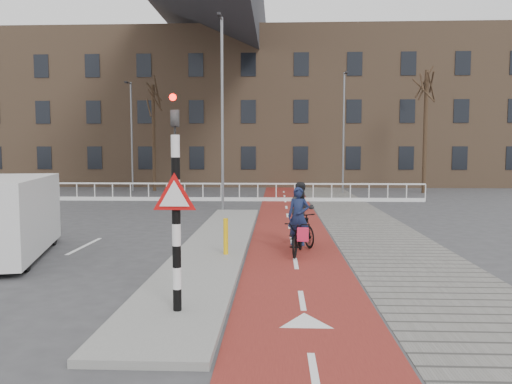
{
  "coord_description": "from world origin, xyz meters",
  "views": [
    {
      "loc": [
        1.03,
        -9.97,
        2.75
      ],
      "look_at": [
        0.41,
        5.0,
        1.5
      ],
      "focal_mm": 35.0,
      "sensor_mm": 36.0,
      "label": 1
    }
  ],
  "objects": [
    {
      "name": "ground",
      "position": [
        0.0,
        0.0,
        0.0
      ],
      "size": [
        120.0,
        120.0,
        0.0
      ],
      "primitive_type": "plane",
      "color": "#38383A",
      "rests_on": "ground"
    },
    {
      "name": "bike_lane",
      "position": [
        1.5,
        10.0,
        0.01
      ],
      "size": [
        2.5,
        60.0,
        0.01
      ],
      "primitive_type": "cube",
      "color": "maroon",
      "rests_on": "ground"
    },
    {
      "name": "sidewalk",
      "position": [
        4.3,
        10.0,
        0.01
      ],
      "size": [
        3.0,
        60.0,
        0.01
      ],
      "primitive_type": "cube",
      "color": "slate",
      "rests_on": "ground"
    },
    {
      "name": "curb_island",
      "position": [
        -0.7,
        4.0,
        0.06
      ],
      "size": [
        1.8,
        16.0,
        0.12
      ],
      "primitive_type": "cube",
      "color": "gray",
      "rests_on": "ground"
    },
    {
      "name": "traffic_signal",
      "position": [
        -0.6,
        -2.02,
        1.99
      ],
      "size": [
        0.8,
        0.8,
        3.68
      ],
      "color": "black",
      "rests_on": "curb_island"
    },
    {
      "name": "bollard",
      "position": [
        -0.26,
        2.48,
        0.58
      ],
      "size": [
        0.12,
        0.12,
        0.92
      ],
      "primitive_type": "cylinder",
      "color": "#E9B30C",
      "rests_on": "curb_island"
    },
    {
      "name": "cyclist_near",
      "position": [
        1.61,
        3.1,
        0.61
      ],
      "size": [
        0.87,
        1.76,
        1.78
      ],
      "rotation": [
        0.0,
        0.0,
        -0.17
      ],
      "color": "black",
      "rests_on": "bike_lane"
    },
    {
      "name": "cyclist_far",
      "position": [
        1.75,
        4.34,
        0.77
      ],
      "size": [
        1.05,
        1.75,
        1.83
      ],
      "rotation": [
        0.0,
        0.0,
        0.37
      ],
      "color": "black",
      "rests_on": "bike_lane"
    },
    {
      "name": "van",
      "position": [
        -5.91,
        2.31,
        1.09
      ],
      "size": [
        3.05,
        5.12,
        2.06
      ],
      "rotation": [
        0.0,
        0.0,
        0.25
      ],
      "color": "silver",
      "rests_on": "ground"
    },
    {
      "name": "railing",
      "position": [
        -5.0,
        17.0,
        0.31
      ],
      "size": [
        28.0,
        0.1,
        0.99
      ],
      "color": "silver",
      "rests_on": "ground"
    },
    {
      "name": "townhouse_row",
      "position": [
        -3.0,
        32.0,
        7.81
      ],
      "size": [
        46.0,
        10.0,
        15.9
      ],
      "color": "#7F6047",
      "rests_on": "ground"
    },
    {
      "name": "tree_mid",
      "position": [
        -7.31,
        23.64,
        3.58
      ],
      "size": [
        0.23,
        0.23,
        7.15
      ],
      "primitive_type": "cylinder",
      "color": "#302315",
      "rests_on": "ground"
    },
    {
      "name": "tree_right",
      "position": [
        10.59,
        22.75,
        3.93
      ],
      "size": [
        0.27,
        0.27,
        7.87
      ],
      "primitive_type": "cylinder",
      "color": "#302315",
      "rests_on": "ground"
    },
    {
      "name": "streetlight_near",
      "position": [
        -1.38,
        12.08,
        4.25
      ],
      "size": [
        0.12,
        0.12,
        8.51
      ],
      "primitive_type": "cylinder",
      "color": "slate",
      "rests_on": "ground"
    },
    {
      "name": "streetlight_left",
      "position": [
        -8.77,
        23.51,
        3.66
      ],
      "size": [
        0.12,
        0.12,
        7.31
      ],
      "primitive_type": "cylinder",
      "color": "slate",
      "rests_on": "ground"
    },
    {
      "name": "streetlight_right",
      "position": [
        5.32,
        22.55,
        3.86
      ],
      "size": [
        0.12,
        0.12,
        7.72
      ],
      "primitive_type": "cylinder",
      "color": "slate",
      "rests_on": "ground"
    }
  ]
}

